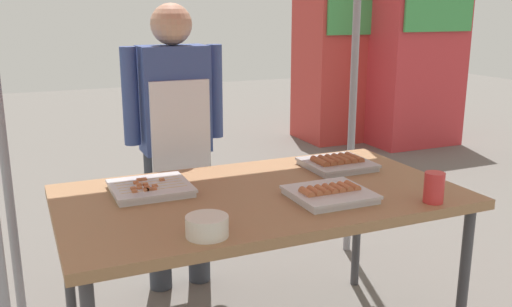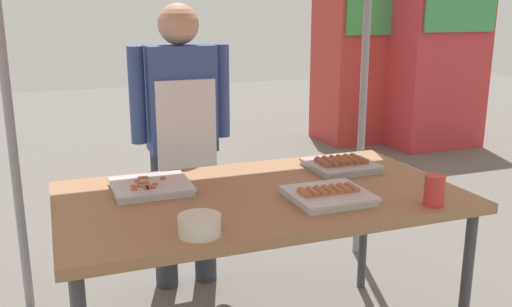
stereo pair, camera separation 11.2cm
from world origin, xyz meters
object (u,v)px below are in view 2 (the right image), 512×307
(neighbor_stall_left, at_px, (357,64))
(condiment_bowl, at_px, (200,225))
(tray_meat_skewers, at_px, (151,186))
(tray_pork_links, at_px, (341,164))
(tray_grilled_sausages, at_px, (329,195))
(vendor_woman, at_px, (182,127))
(stall_table, at_px, (260,204))
(neighbor_stall_right, at_px, (438,64))
(drink_cup_near_edge, at_px, (434,190))

(neighbor_stall_left, bearing_deg, condiment_bowl, -126.53)
(tray_meat_skewers, distance_m, condiment_bowl, 0.53)
(tray_pork_links, xyz_separation_m, condiment_bowl, (-0.82, -0.53, 0.01))
(tray_grilled_sausages, relative_size, tray_meat_skewers, 0.97)
(tray_pork_links, height_order, vendor_woman, vendor_woman)
(stall_table, relative_size, tray_meat_skewers, 5.12)
(condiment_bowl, distance_m, neighbor_stall_left, 4.85)
(tray_pork_links, height_order, neighbor_stall_left, neighbor_stall_left)
(tray_grilled_sausages, bearing_deg, neighbor_stall_right, 46.61)
(tray_meat_skewers, bearing_deg, stall_table, -23.55)
(stall_table, xyz_separation_m, tray_meat_skewers, (-0.41, 0.18, 0.07))
(stall_table, relative_size, drink_cup_near_edge, 13.50)
(stall_table, xyz_separation_m, neighbor_stall_right, (3.18, 2.95, 0.20))
(tray_grilled_sausages, height_order, neighbor_stall_left, neighbor_stall_left)
(tray_grilled_sausages, xyz_separation_m, tray_meat_skewers, (-0.63, 0.36, -0.00))
(condiment_bowl, bearing_deg, tray_grilled_sausages, 16.39)
(tray_grilled_sausages, height_order, neighbor_stall_right, neighbor_stall_right)
(tray_grilled_sausages, distance_m, tray_meat_skewers, 0.72)
(stall_table, relative_size, tray_pork_links, 5.39)
(tray_meat_skewers, bearing_deg, neighbor_stall_left, 48.81)
(stall_table, height_order, drink_cup_near_edge, drink_cup_near_edge)
(tray_grilled_sausages, height_order, condiment_bowl, condiment_bowl)
(tray_meat_skewers, bearing_deg, tray_pork_links, 0.52)
(tray_grilled_sausages, distance_m, condiment_bowl, 0.58)
(stall_table, distance_m, tray_meat_skewers, 0.45)
(tray_grilled_sausages, distance_m, tray_pork_links, 0.45)
(tray_pork_links, distance_m, neighbor_stall_left, 3.95)
(neighbor_stall_right, bearing_deg, neighbor_stall_left, 136.58)
(condiment_bowl, bearing_deg, neighbor_stall_right, 43.12)
(tray_meat_skewers, xyz_separation_m, tray_pork_links, (0.88, 0.01, 0.00))
(condiment_bowl, bearing_deg, neighbor_stall_left, 53.47)
(neighbor_stall_left, distance_m, neighbor_stall_right, 0.87)
(neighbor_stall_right, bearing_deg, tray_meat_skewers, -142.28)
(drink_cup_near_edge, relative_size, neighbor_stall_right, 0.07)
(tray_grilled_sausages, xyz_separation_m, neighbor_stall_right, (2.96, 3.13, 0.13))
(vendor_woman, relative_size, neighbor_stall_right, 0.84)
(tray_grilled_sausages, relative_size, tray_pork_links, 1.02)
(drink_cup_near_edge, bearing_deg, tray_pork_links, 98.41)
(tray_meat_skewers, relative_size, tray_pork_links, 1.05)
(neighbor_stall_right, bearing_deg, tray_pork_links, -134.34)
(stall_table, bearing_deg, condiment_bowl, -135.12)
(vendor_woman, height_order, neighbor_stall_left, neighbor_stall_left)
(vendor_woman, bearing_deg, tray_pork_links, 136.07)
(tray_meat_skewers, bearing_deg, drink_cup_near_edge, -29.83)
(tray_pork_links, height_order, drink_cup_near_edge, drink_cup_near_edge)
(neighbor_stall_right, bearing_deg, stall_table, -137.08)
(tray_pork_links, bearing_deg, neighbor_stall_right, 45.66)
(condiment_bowl, height_order, drink_cup_near_edge, drink_cup_near_edge)
(condiment_bowl, distance_m, vendor_woman, 1.14)
(tray_meat_skewers, xyz_separation_m, neighbor_stall_left, (2.95, 3.38, 0.10))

